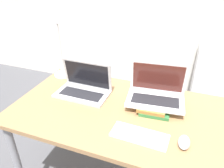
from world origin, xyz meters
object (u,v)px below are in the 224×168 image
wireless_keyboard (140,135)px  mini_fridge (215,84)px  laptop_on_books (156,92)px  mouse (184,142)px  desk_lamp (61,20)px  laptop_left (84,87)px  book_stack (154,105)px

wireless_keyboard → mini_fridge: 1.53m
laptop_on_books → mouse: 0.39m
desk_lamp → mini_fridge: (1.21, 0.95, -0.79)m
laptop_left → desk_lamp: 0.51m
desk_lamp → laptop_left: bearing=-34.7°
wireless_keyboard → mouse: bearing=5.1°
laptop_left → book_stack: size_ratio=1.45×
laptop_left → desk_lamp: desk_lamp is taller
book_stack → mini_fridge: mini_fridge is taller
mouse → desk_lamp: (-0.95, 0.44, 0.45)m
book_stack → mouse: (0.21, -0.27, -0.00)m
laptop_left → mini_fridge: (0.98, 1.11, -0.37)m
mini_fridge → laptop_left: bearing=-131.6°
book_stack → laptop_on_books: bearing=94.2°
laptop_left → mini_fridge: 1.53m
laptop_left → laptop_on_books: (0.51, 0.04, 0.05)m
mouse → mini_fridge: (0.26, 1.39, -0.34)m
laptop_left → mouse: size_ratio=3.46×
mouse → mini_fridge: 1.45m
desk_lamp → wireless_keyboard: bearing=-32.5°
book_stack → mini_fridge: bearing=67.1°
laptop_on_books → wireless_keyboard: 0.35m
wireless_keyboard → mini_fridge: mini_fridge is taller
laptop_on_books → mini_fridge: 1.24m
book_stack → laptop_on_books: (-0.00, 0.05, 0.07)m
laptop_left → wireless_keyboard: 0.58m
desk_lamp → mini_fridge: desk_lamp is taller
mouse → mini_fridge: bearing=79.3°
book_stack → wireless_keyboard: 0.29m
laptop_left → mouse: 0.77m
desk_lamp → mini_fridge: 1.73m
book_stack → laptop_on_books: laptop_on_books is taller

